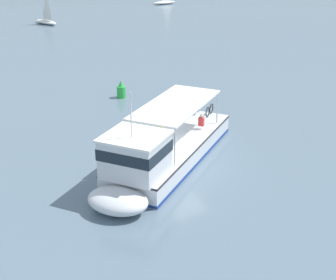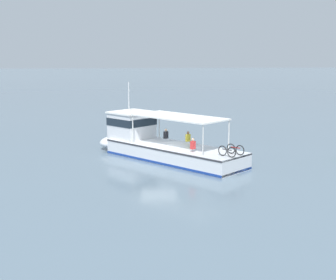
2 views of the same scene
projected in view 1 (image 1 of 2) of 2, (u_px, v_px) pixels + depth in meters
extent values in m
plane|color=slate|center=(182.00, 166.00, 26.43)|extent=(400.00, 400.00, 0.00)
cube|color=silver|center=(172.00, 150.00, 27.08)|extent=(10.24, 9.51, 1.10)
ellipsoid|color=silver|center=(118.00, 200.00, 21.88)|extent=(3.59, 3.66, 1.01)
cube|color=navy|center=(172.00, 157.00, 27.26)|extent=(10.27, 9.54, 0.16)
cube|color=#2D2D33|center=(172.00, 142.00, 26.90)|extent=(10.28, 9.55, 0.10)
cube|color=silver|center=(135.00, 156.00, 22.80)|extent=(3.75, 3.76, 1.90)
cube|color=#19232D|center=(135.00, 149.00, 22.67)|extent=(3.82, 3.83, 0.56)
cube|color=white|center=(135.00, 136.00, 22.41)|extent=(3.97, 3.98, 0.12)
cube|color=white|center=(176.00, 104.00, 26.44)|extent=(6.98, 6.62, 0.10)
cylinder|color=silver|center=(175.00, 147.00, 23.61)|extent=(0.08, 0.08, 2.00)
cylinder|color=silver|center=(127.00, 138.00, 24.64)|extent=(0.08, 0.08, 2.00)
cylinder|color=silver|center=(217.00, 108.00, 29.06)|extent=(0.08, 0.08, 2.00)
cylinder|color=silver|center=(176.00, 102.00, 30.09)|extent=(0.08, 0.08, 2.00)
cylinder|color=silver|center=(131.00, 115.00, 21.70)|extent=(0.06, 0.06, 2.20)
sphere|color=white|center=(115.00, 170.00, 24.92)|extent=(0.36, 0.36, 0.36)
sphere|color=white|center=(144.00, 146.00, 27.69)|extent=(0.36, 0.36, 0.36)
sphere|color=white|center=(166.00, 128.00, 30.29)|extent=(0.36, 0.36, 0.36)
torus|color=black|center=(208.00, 112.00, 30.38)|extent=(0.54, 0.48, 0.66)
torus|color=black|center=(211.00, 109.00, 30.97)|extent=(0.54, 0.48, 0.66)
cylinder|color=#232328|center=(210.00, 108.00, 30.63)|extent=(0.57, 0.51, 0.06)
torus|color=black|center=(194.00, 110.00, 30.72)|extent=(0.54, 0.48, 0.66)
torus|color=black|center=(198.00, 107.00, 31.31)|extent=(0.54, 0.48, 0.66)
cylinder|color=maroon|center=(196.00, 107.00, 30.97)|extent=(0.57, 0.51, 0.06)
cube|color=red|center=(201.00, 122.00, 28.41)|extent=(0.38, 0.39, 0.52)
sphere|color=beige|center=(201.00, 116.00, 28.26)|extent=(0.20, 0.20, 0.20)
cube|color=yellow|center=(160.00, 128.00, 27.43)|extent=(0.38, 0.39, 0.52)
sphere|color=#9E7051|center=(160.00, 122.00, 27.28)|extent=(0.20, 0.20, 0.20)
cube|color=black|center=(148.00, 141.00, 25.70)|extent=(0.38, 0.39, 0.52)
sphere|color=tan|center=(148.00, 135.00, 25.55)|extent=(0.20, 0.20, 0.20)
ellipsoid|color=white|center=(164.00, 2.00, 90.59)|extent=(4.96, 2.15, 0.60)
ellipsoid|color=white|center=(46.00, 22.00, 69.68)|extent=(3.14, 4.97, 0.60)
cylinder|color=silver|center=(43.00, 3.00, 68.81)|extent=(0.08, 0.08, 4.80)
pyramid|color=white|center=(47.00, 5.00, 68.42)|extent=(0.71, 1.59, 4.08)
cylinder|color=green|center=(121.00, 92.00, 37.59)|extent=(0.70, 0.70, 0.90)
cone|color=green|center=(121.00, 83.00, 37.31)|extent=(0.42, 0.42, 0.50)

